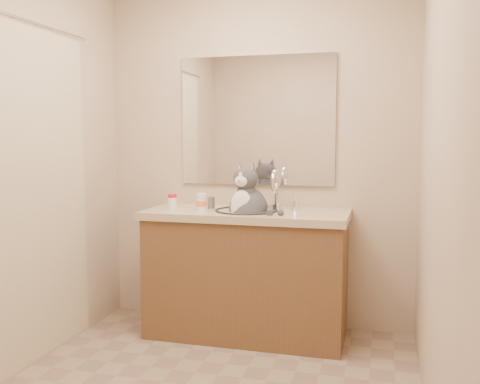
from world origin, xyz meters
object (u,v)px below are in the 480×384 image
cat (248,209)px  pill_bottle_redcap (172,201)px  grey_canister (211,203)px  pill_bottle_orange (201,202)px

cat → pill_bottle_redcap: size_ratio=5.22×
pill_bottle_redcap → grey_canister: pill_bottle_redcap is taller
pill_bottle_orange → cat: bearing=9.9°
cat → grey_canister: cat is taller
pill_bottle_orange → grey_canister: pill_bottle_orange is taller
grey_canister → pill_bottle_orange: bearing=-107.7°
pill_bottle_redcap → grey_canister: size_ratio=1.27×
pill_bottle_orange → pill_bottle_redcap: bearing=176.4°
grey_canister → cat: bearing=-10.8°
cat → pill_bottle_redcap: (-0.52, -0.04, 0.04)m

